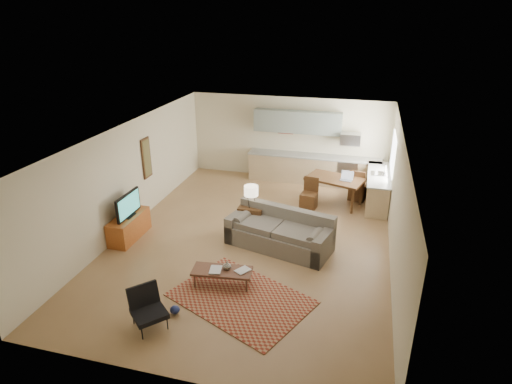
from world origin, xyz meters
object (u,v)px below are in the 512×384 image
(dining_table, at_px, (334,191))
(sofa, at_px, (279,230))
(armchair, at_px, (149,310))
(console_table, at_px, (251,220))
(tv_credenza, at_px, (129,227))
(coffee_table, at_px, (222,277))

(dining_table, bearing_deg, sofa, -92.05)
(armchair, height_order, dining_table, dining_table)
(sofa, bearing_deg, console_table, 161.56)
(tv_credenza, relative_size, console_table, 1.79)
(sofa, distance_m, tv_credenza, 3.71)
(console_table, xyz_separation_m, dining_table, (1.85, 2.31, 0.04))
(sofa, height_order, tv_credenza, sofa)
(sofa, height_order, armchair, sofa)
(sofa, xyz_separation_m, dining_table, (1.02, 2.85, -0.05))
(coffee_table, height_order, armchair, armchair)
(armchair, xyz_separation_m, dining_table, (2.66, 6.18, 0.03))
(coffee_table, height_order, dining_table, dining_table)
(armchair, height_order, console_table, armchair)
(sofa, distance_m, console_table, 0.99)
(coffee_table, bearing_deg, sofa, 59.49)
(tv_credenza, distance_m, console_table, 3.03)
(tv_credenza, bearing_deg, console_table, 19.89)
(armchair, height_order, tv_credenza, armchair)
(tv_credenza, height_order, dining_table, dining_table)
(armchair, distance_m, dining_table, 6.73)
(sofa, height_order, coffee_table, sofa)
(sofa, relative_size, tv_credenza, 1.99)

